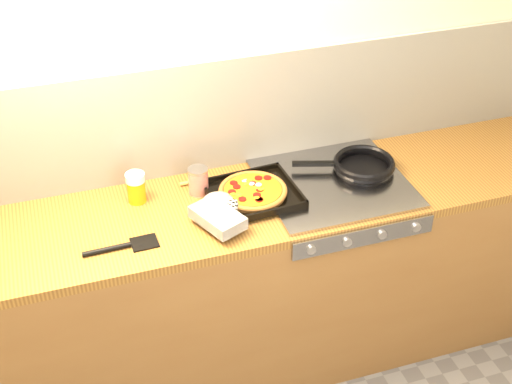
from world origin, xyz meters
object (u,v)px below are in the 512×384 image
object	(u,v)px
juice_glass	(136,187)
frying_pan	(362,165)
tomato_can	(198,181)
pizza_on_tray	(243,198)

from	to	relation	value
juice_glass	frying_pan	bearing A→B (deg)	-5.64
frying_pan	juice_glass	bearing A→B (deg)	174.36
juice_glass	tomato_can	bearing A→B (deg)	-4.98
pizza_on_tray	tomato_can	distance (m)	0.21
frying_pan	tomato_can	world-z (taller)	tomato_can
pizza_on_tray	frying_pan	distance (m)	0.57
pizza_on_tray	frying_pan	size ratio (longest dim) A/B	1.03
pizza_on_tray	frying_pan	xyz separation A→B (m)	(0.56, 0.07, -0.00)
pizza_on_tray	juice_glass	xyz separation A→B (m)	(-0.40, 0.17, 0.03)
pizza_on_tray	juice_glass	size ratio (longest dim) A/B	3.65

